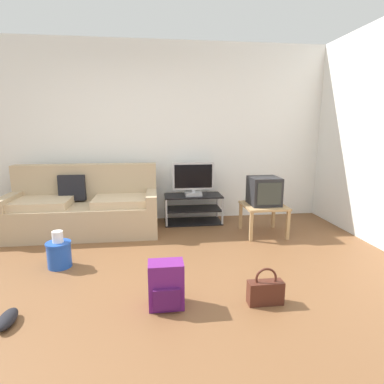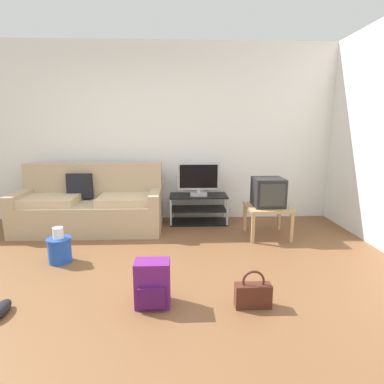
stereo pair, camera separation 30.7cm
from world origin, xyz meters
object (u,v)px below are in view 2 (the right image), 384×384
flat_tv (199,179)px  tv_stand (198,209)px  side_table (268,210)px  crt_tv (268,192)px  cleaning_bucket (59,248)px  backpack (153,284)px  couch (91,206)px  handbag (253,294)px

flat_tv → tv_stand: bearing=90.0°
side_table → crt_tv: size_ratio=1.40×
crt_tv → cleaning_bucket: crt_tv is taller
side_table → flat_tv: bearing=145.1°
tv_stand → backpack: 2.31m
side_table → backpack: side_table is taller
crt_tv → backpack: 2.18m
flat_tv → couch: bearing=-171.6°
tv_stand → handbag: size_ratio=2.72×
side_table → cleaning_bucket: bearing=-163.4°
flat_tv → cleaning_bucket: bearing=-139.5°
couch → backpack: size_ratio=5.18×
backpack → handbag: (0.82, -0.06, -0.08)m
backpack → cleaning_bucket: cleaning_bucket is taller
couch → handbag: bearing=-47.8°
flat_tv → backpack: 2.34m
tv_stand → side_table: 1.10m
tv_stand → crt_tv: crt_tv is taller
tv_stand → backpack: (-0.50, -2.25, -0.03)m
tv_stand → backpack: size_ratio=2.25×
tv_stand → backpack: tv_stand is taller
side_table → crt_tv: 0.25m
couch → tv_stand: (1.55, 0.25, -0.12)m
couch → crt_tv: 2.48m
tv_stand → flat_tv: size_ratio=1.39×
side_table → couch: bearing=171.0°
couch → cleaning_bucket: size_ratio=5.08×
flat_tv → handbag: size_ratio=1.97×
flat_tv → crt_tv: bearing=-34.2°
flat_tv → handbag: (0.31, -2.29, -0.57)m
side_table → crt_tv: (0.00, 0.02, 0.25)m
couch → side_table: 2.47m
flat_tv → handbag: 2.38m
flat_tv → cleaning_bucket: flat_tv is taller
side_table → crt_tv: bearing=90.0°
tv_stand → crt_tv: bearing=-35.1°
couch → tv_stand: bearing=9.2°
flat_tv → side_table: size_ratio=1.13×
tv_stand → handbag: (0.31, -2.31, -0.11)m
couch → tv_stand: couch is taller
handbag → cleaning_bucket: size_ratio=0.81×
couch → crt_tv: size_ratio=5.02×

